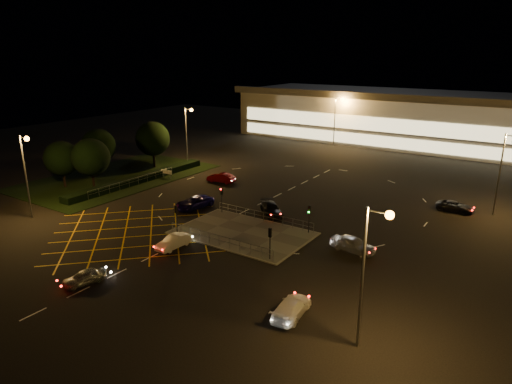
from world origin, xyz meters
The scene contains 27 objects.
ground centered at (0.00, 0.00, 0.00)m, with size 180.00×180.00×0.00m, color black.
pedestrian_island centered at (2.00, -2.00, 0.06)m, with size 14.00×9.00×0.12m, color #4C4944.
grass_verge centered at (-28.00, 6.00, 0.04)m, with size 18.00×30.00×0.08m, color black.
hedge centered at (-23.00, 6.00, 0.50)m, with size 2.00×26.00×1.00m, color black.
supermarket centered at (0.00, 61.95, 5.31)m, with size 72.00×26.50×10.50m.
streetlight_sw centered at (-21.56, -12.00, 6.56)m, with size 1.78×0.56×10.03m.
streetlight_se centered at (20.44, -14.00, 6.56)m, with size 1.78×0.56×10.03m.
streetlight_nw centered at (-23.56, 18.00, 6.56)m, with size 1.78×0.56×10.03m.
streetlight_ne centered at (24.44, 20.00, 6.56)m, with size 1.78×0.56×10.03m.
streetlight_far_left centered at (-9.56, 48.00, 6.56)m, with size 1.78×0.56×10.03m.
signal_sw centered at (-4.00, -5.99, 2.37)m, with size 0.28×0.30×3.15m.
signal_se centered at (8.00, -5.99, 2.37)m, with size 0.28×0.30×3.15m.
signal_nw centered at (-4.00, 1.99, 2.37)m, with size 0.28×0.30×3.15m.
signal_ne centered at (8.00, 1.99, 2.37)m, with size 0.28×0.30×3.15m.
tree_a centered at (-30.00, -2.00, 4.33)m, with size 5.04×5.04×6.86m.
tree_b centered at (-32.00, 6.00, 4.64)m, with size 5.40×5.40×7.35m.
tree_c centered at (-28.00, 14.00, 4.95)m, with size 5.76×5.76×7.84m.
tree_d centered at (-34.00, 20.00, 4.02)m, with size 4.68×4.68×6.37m.
tree_e centered at (-26.00, 0.00, 4.64)m, with size 5.40×5.40×7.35m.
car_near_silver centered at (-2.83, -18.72, 0.61)m, with size 1.45×3.60×1.23m, color silver.
car_queue_white centered at (-1.65, -9.00, 0.66)m, with size 1.39×3.99×1.31m, color silver.
car_left_blue centered at (-8.10, 1.53, 0.73)m, with size 2.43×5.27×1.46m, color #0F0C48.
car_far_dkgrey centered at (1.31, 5.00, 0.69)m, with size 1.94×4.78×1.39m, color black.
car_right_silver centered at (13.83, 0.29, 0.78)m, with size 1.85×4.61×1.57m, color silver.
car_circ_red centered at (-12.53, 12.85, 0.73)m, with size 1.55×4.45×1.47m, color maroon.
car_east_grey centered at (19.80, 18.68, 0.62)m, with size 2.05×4.45×1.24m, color black.
car_approach_white centered at (14.42, -13.20, 0.68)m, with size 1.89×4.65×1.35m, color silver.
Camera 1 is at (28.99, -39.85, 19.16)m, focal length 32.00 mm.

